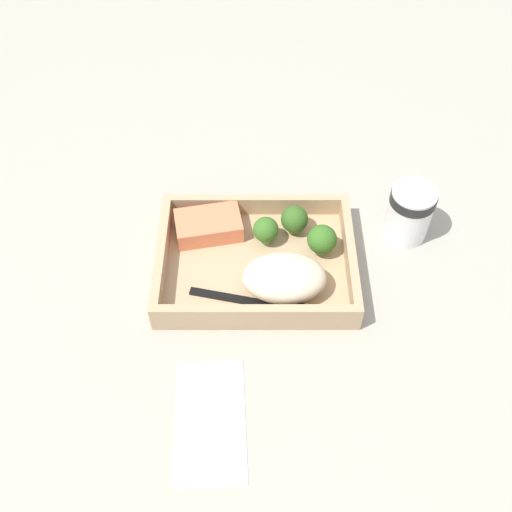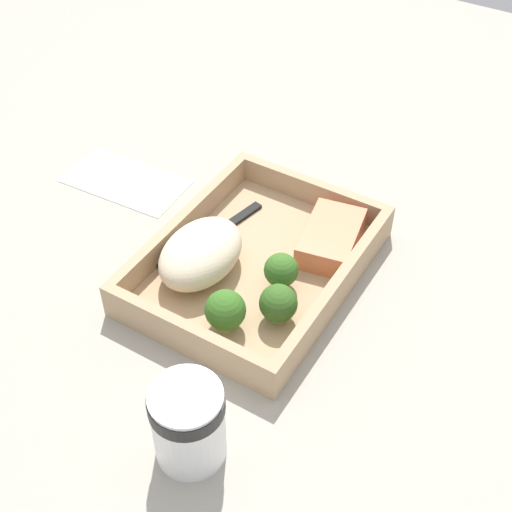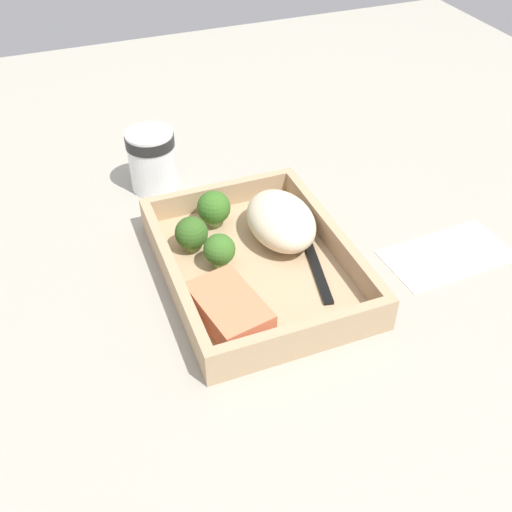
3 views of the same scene
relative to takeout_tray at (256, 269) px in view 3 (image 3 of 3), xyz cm
name	(u,v)px [view 3 (image 3 of 3)]	position (x,y,z in cm)	size (l,w,h in cm)	color
ground_plane	(256,279)	(0.00, 0.00, -1.60)	(160.00, 160.00, 2.00)	#9F9B8C
takeout_tray	(256,269)	(0.00, 0.00, 0.00)	(27.87, 21.17, 1.20)	tan
tray_rim	(256,255)	(0.00, 0.00, 2.19)	(27.87, 21.17, 3.18)	tan
salmon_fillet	(229,309)	(-7.02, 5.82, 2.07)	(9.58, 5.94, 2.93)	#E5784F
mashed_potatoes	(281,221)	(3.84, -4.76, 3.30)	(11.46, 7.92, 5.39)	beige
broccoli_floret_1	(192,234)	(5.65, 6.11, 3.05)	(4.03, 4.03, 4.55)	#7D9B54
broccoli_floret_2	(219,250)	(1.41, 4.01, 3.10)	(3.76, 3.76, 4.49)	#74A457
broccoli_floret_3	(214,208)	(9.39, 2.06, 3.22)	(4.26, 4.26, 4.85)	#819B59
fork	(311,252)	(-0.29, -7.01, 0.82)	(15.79, 4.93, 0.44)	black
paper_cup	(152,157)	(22.47, 6.74, 4.27)	(6.67, 6.67, 8.72)	white
receipt_slip	(447,254)	(-5.49, -23.34, -0.48)	(8.41, 15.86, 0.24)	white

